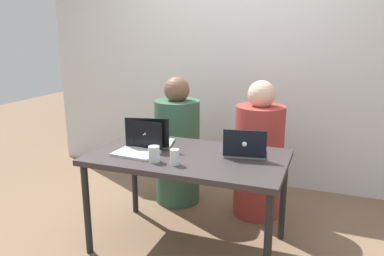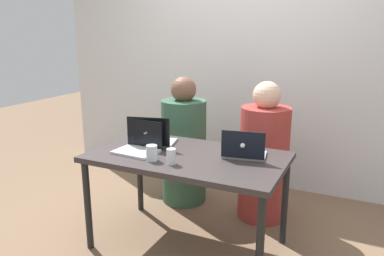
% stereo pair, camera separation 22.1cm
% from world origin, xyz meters
% --- Properties ---
extents(ground_plane, '(12.00, 12.00, 0.00)m').
position_xyz_m(ground_plane, '(0.00, 0.00, 0.00)').
color(ground_plane, brown).
extents(back_wall, '(4.50, 0.10, 2.31)m').
position_xyz_m(back_wall, '(0.00, 1.47, 1.16)').
color(back_wall, silver).
rests_on(back_wall, ground).
extents(desk, '(1.41, 0.80, 0.74)m').
position_xyz_m(desk, '(0.00, 0.00, 0.67)').
color(desk, '#342D2D').
rests_on(desk, ground).
extents(person_on_left, '(0.48, 0.48, 1.21)m').
position_xyz_m(person_on_left, '(-0.39, 0.71, 0.53)').
color(person_on_left, '#345A42').
rests_on(person_on_left, ground).
extents(person_on_right, '(0.46, 0.46, 1.21)m').
position_xyz_m(person_on_right, '(0.39, 0.71, 0.54)').
color(person_on_right, '#A2352F').
rests_on(person_on_right, ground).
extents(laptop_back_right, '(0.33, 0.27, 0.21)m').
position_xyz_m(laptop_back_right, '(0.39, 0.11, 0.78)').
color(laptop_back_right, '#AFB0B2').
rests_on(laptop_back_right, desk).
extents(laptop_front_left, '(0.32, 0.27, 0.22)m').
position_xyz_m(laptop_front_left, '(-0.35, -0.09, 0.78)').
color(laptop_front_left, silver).
rests_on(laptop_front_left, desk).
extents(laptop_back_left, '(0.38, 0.32, 0.24)m').
position_xyz_m(laptop_back_left, '(-0.36, 0.10, 0.79)').
color(laptop_back_left, '#B5B7B8').
rests_on(laptop_back_left, desk).
extents(water_glass_center, '(0.06, 0.06, 0.11)m').
position_xyz_m(water_glass_center, '(-0.01, -0.23, 0.78)').
color(water_glass_center, white).
rests_on(water_glass_center, desk).
extents(water_glass_left, '(0.08, 0.08, 0.11)m').
position_xyz_m(water_glass_left, '(-0.16, -0.22, 0.78)').
color(water_glass_left, silver).
rests_on(water_glass_left, desk).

